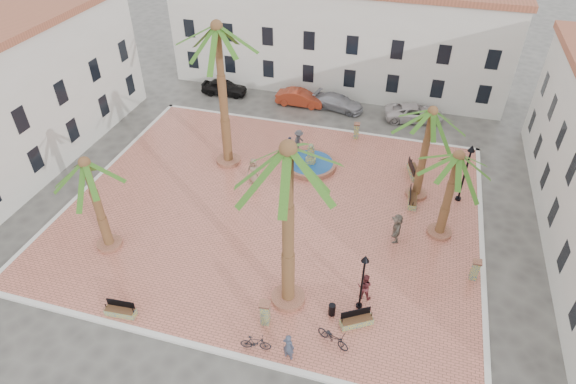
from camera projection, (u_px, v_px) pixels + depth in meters
name	position (u px, v px, depth m)	size (l,w,h in m)	color
ground	(273.00, 209.00, 31.48)	(120.00, 120.00, 0.00)	#56544F
plaza	(273.00, 208.00, 31.43)	(26.00, 22.00, 0.15)	#CC6F5A
kerb_n	(313.00, 127.00, 39.80)	(26.30, 0.30, 0.16)	silver
kerb_s	(204.00, 348.00, 23.05)	(26.30, 0.30, 0.16)	silver
kerb_e	(482.00, 246.00, 28.57)	(0.30, 22.30, 0.16)	silver
kerb_w	(100.00, 176.00, 34.28)	(0.30, 22.30, 0.16)	silver
building_north	(338.00, 34.00, 43.79)	(30.40, 7.40, 9.50)	silver
building_west	(5.00, 102.00, 32.59)	(6.40, 24.40, 10.00)	silver
fountain	(310.00, 163.00, 34.93)	(3.74, 3.74, 1.93)	#A7644B
palm_nw	(218.00, 42.00, 30.08)	(5.77, 5.77, 10.43)	#A7644B
palm_sw	(88.00, 174.00, 25.41)	(4.77, 4.77, 6.24)	#A7644B
palm_s	(288.00, 169.00, 20.20)	(5.77, 5.77, 9.77)	#A7644B
palm_e	(456.00, 167.00, 26.38)	(4.80, 4.80, 6.00)	#A7644B
palm_ne	(431.00, 122.00, 29.01)	(4.65, 4.65, 6.64)	#A7644B
bench_s	(121.00, 311.00, 24.41)	(1.63, 0.61, 0.84)	#808B5A
bench_se	(356.00, 321.00, 23.92)	(1.68, 1.29, 0.88)	#808B5A
bench_e	(412.00, 200.00, 31.59)	(0.63, 1.77, 0.92)	#808B5A
bench_ne	(414.00, 172.00, 34.09)	(1.09, 1.95, 0.99)	#808B5A
lamppost_s	(363.00, 273.00, 23.40)	(0.40, 0.40, 3.71)	black
lamppost_e	(468.00, 164.00, 30.25)	(0.46, 0.46, 4.25)	black
bollard_se	(265.00, 313.00, 23.67)	(0.58, 0.58, 1.48)	#808B5A
bollard_n	(356.00, 130.00, 37.85)	(0.50, 0.50, 1.31)	#808B5A
bollard_e	(475.00, 270.00, 26.07)	(0.47, 0.47, 1.32)	#808B5A
litter_bin	(332.00, 310.00, 24.34)	(0.36, 0.36, 0.70)	black
cyclist_a	(288.00, 347.00, 22.09)	(0.59, 0.39, 1.63)	#394054
bicycle_a	(333.00, 337.00, 22.91)	(0.61, 1.76, 0.92)	black
cyclist_b	(365.00, 286.00, 24.96)	(0.79, 0.61, 1.62)	#582025
bicycle_b	(256.00, 343.00, 22.66)	(0.42, 1.50, 0.90)	black
pedestrian_fountain_a	(254.00, 171.00, 32.97)	(0.93, 0.61, 1.91)	#836751
pedestrian_fountain_b	(290.00, 146.00, 35.80)	(0.93, 0.39, 1.58)	#2E364E
pedestrian_north	(299.00, 141.00, 36.09)	(1.20, 0.69, 1.86)	#434348
pedestrian_east	(397.00, 228.00, 28.34)	(1.78, 0.57, 1.92)	#6E6558
car_black	(224.00, 87.00, 44.31)	(1.67, 4.15, 1.42)	black
car_red	(300.00, 98.00, 42.63)	(1.48, 4.24, 1.40)	#A7361D
car_silver	(339.00, 102.00, 42.03)	(1.80, 4.43, 1.28)	#A7A7AF
car_white	(414.00, 113.00, 40.47)	(2.25, 4.87, 1.35)	beige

